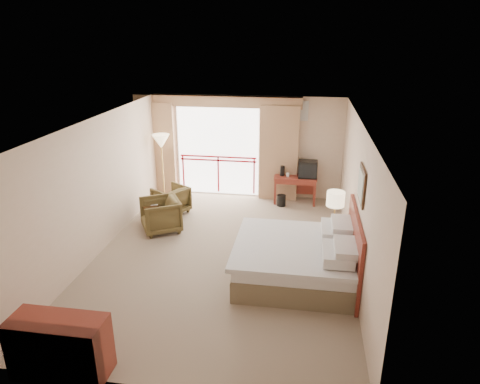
% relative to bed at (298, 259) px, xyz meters
% --- Properties ---
extents(floor, '(7.00, 7.00, 0.00)m').
position_rel_bed_xyz_m(floor, '(-1.50, 0.60, -0.38)').
color(floor, '#847059').
rests_on(floor, ground).
extents(ceiling, '(7.00, 7.00, 0.00)m').
position_rel_bed_xyz_m(ceiling, '(-1.50, 0.60, 2.32)').
color(ceiling, white).
rests_on(ceiling, wall_back).
extents(wall_back, '(5.00, 0.00, 5.00)m').
position_rel_bed_xyz_m(wall_back, '(-1.50, 4.10, 0.97)').
color(wall_back, beige).
rests_on(wall_back, ground).
extents(wall_front, '(5.00, 0.00, 5.00)m').
position_rel_bed_xyz_m(wall_front, '(-1.50, -2.90, 0.97)').
color(wall_front, beige).
rests_on(wall_front, ground).
extents(wall_left, '(0.00, 7.00, 7.00)m').
position_rel_bed_xyz_m(wall_left, '(-4.00, 0.60, 0.97)').
color(wall_left, beige).
rests_on(wall_left, ground).
extents(wall_right, '(0.00, 7.00, 7.00)m').
position_rel_bed_xyz_m(wall_right, '(1.00, 0.60, 0.97)').
color(wall_right, beige).
rests_on(wall_right, ground).
extents(balcony_door, '(2.40, 0.00, 2.40)m').
position_rel_bed_xyz_m(balcony_door, '(-2.30, 4.08, 0.82)').
color(balcony_door, white).
rests_on(balcony_door, wall_back).
extents(balcony_railing, '(2.09, 0.03, 1.02)m').
position_rel_bed_xyz_m(balcony_railing, '(-2.30, 4.06, 0.44)').
color(balcony_railing, '#A00D1A').
rests_on(balcony_railing, wall_back).
extents(curtain_left, '(1.00, 0.26, 2.50)m').
position_rel_bed_xyz_m(curtain_left, '(-3.95, 3.95, 0.87)').
color(curtain_left, '#956D4D').
rests_on(curtain_left, wall_back).
extents(curtain_right, '(1.00, 0.26, 2.50)m').
position_rel_bed_xyz_m(curtain_right, '(-0.65, 3.95, 0.87)').
color(curtain_right, '#956D4D').
rests_on(curtain_right, wall_back).
extents(valance, '(4.40, 0.22, 0.28)m').
position_rel_bed_xyz_m(valance, '(-2.30, 3.98, 2.17)').
color(valance, '#956D4D').
rests_on(valance, wall_back).
extents(hvac_vent, '(0.50, 0.04, 0.50)m').
position_rel_bed_xyz_m(hvac_vent, '(-0.20, 4.07, 1.97)').
color(hvac_vent, silver).
rests_on(hvac_vent, wall_back).
extents(bed, '(2.13, 2.06, 0.97)m').
position_rel_bed_xyz_m(bed, '(0.00, 0.00, 0.00)').
color(bed, brown).
rests_on(bed, floor).
extents(headboard, '(0.06, 2.10, 1.30)m').
position_rel_bed_xyz_m(headboard, '(0.96, 0.00, 0.27)').
color(headboard, maroon).
rests_on(headboard, wall_right).
extents(framed_art, '(0.04, 0.72, 0.60)m').
position_rel_bed_xyz_m(framed_art, '(0.97, 0.00, 1.47)').
color(framed_art, black).
rests_on(framed_art, wall_right).
extents(nightstand, '(0.45, 0.52, 0.59)m').
position_rel_bed_xyz_m(nightstand, '(0.68, 1.20, -0.08)').
color(nightstand, maroon).
rests_on(nightstand, floor).
extents(table_lamp, '(0.36, 0.36, 0.64)m').
position_rel_bed_xyz_m(table_lamp, '(0.68, 1.25, 0.71)').
color(table_lamp, tan).
rests_on(table_lamp, nightstand).
extents(phone, '(0.22, 0.19, 0.08)m').
position_rel_bed_xyz_m(phone, '(0.63, 1.05, 0.26)').
color(phone, black).
rests_on(phone, nightstand).
extents(desk, '(1.10, 0.53, 0.72)m').
position_rel_bed_xyz_m(desk, '(-0.18, 3.76, 0.18)').
color(desk, maroon).
rests_on(desk, floor).
extents(tv, '(0.47, 0.38, 0.43)m').
position_rel_bed_xyz_m(tv, '(0.12, 3.70, 0.55)').
color(tv, black).
rests_on(tv, desk).
extents(coffee_maker, '(0.16, 0.16, 0.27)m').
position_rel_bed_xyz_m(coffee_maker, '(-0.53, 3.71, 0.47)').
color(coffee_maker, black).
rests_on(coffee_maker, desk).
extents(cup, '(0.09, 0.09, 0.11)m').
position_rel_bed_xyz_m(cup, '(-0.38, 3.66, 0.39)').
color(cup, white).
rests_on(cup, desk).
extents(wastebasket, '(0.29, 0.29, 0.29)m').
position_rel_bed_xyz_m(wastebasket, '(-0.51, 3.41, -0.23)').
color(wastebasket, black).
rests_on(wastebasket, floor).
extents(armchair_far, '(1.02, 1.01, 0.68)m').
position_rel_bed_xyz_m(armchair_far, '(-3.18, 2.55, -0.38)').
color(armchair_far, '#443619').
rests_on(armchair_far, floor).
extents(armchair_near, '(1.12, 1.11, 0.75)m').
position_rel_bed_xyz_m(armchair_near, '(-3.10, 1.52, -0.38)').
color(armchair_near, '#443619').
rests_on(armchair_near, floor).
extents(side_table, '(0.45, 0.45, 0.49)m').
position_rel_bed_xyz_m(side_table, '(-3.43, 1.83, -0.04)').
color(side_table, black).
rests_on(side_table, floor).
extents(book, '(0.23, 0.26, 0.02)m').
position_rel_bed_xyz_m(book, '(-3.43, 1.83, 0.11)').
color(book, white).
rests_on(book, side_table).
extents(floor_lamp, '(0.45, 0.45, 1.75)m').
position_rel_bed_xyz_m(floor_lamp, '(-3.66, 3.45, 1.13)').
color(floor_lamp, tan).
rests_on(floor_lamp, floor).
extents(dresser, '(1.24, 0.53, 0.83)m').
position_rel_bed_xyz_m(dresser, '(-2.97, -2.83, 0.04)').
color(dresser, maroon).
rests_on(dresser, floor).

